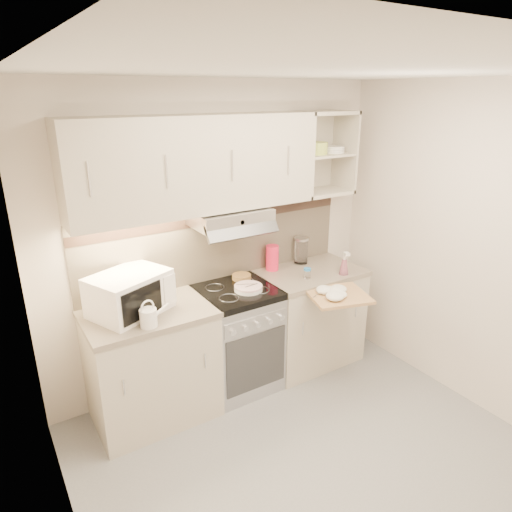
{
  "coord_description": "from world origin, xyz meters",
  "views": [
    {
      "loc": [
        -1.67,
        -1.83,
        2.4
      ],
      "look_at": [
        0.09,
        0.95,
        1.21
      ],
      "focal_mm": 32.0,
      "sensor_mm": 36.0,
      "label": 1
    }
  ],
  "objects_px": {
    "pink_pitcher": "(272,258)",
    "spray_bottle": "(344,265)",
    "watering_can": "(149,317)",
    "cutting_board": "(338,296)",
    "plate_stack": "(248,288)",
    "microwave": "(130,293)",
    "electric_range": "(238,338)",
    "glass_jar": "(301,250)"
  },
  "relations": [
    {
      "from": "microwave",
      "to": "plate_stack",
      "type": "relative_size",
      "value": 2.78
    },
    {
      "from": "electric_range",
      "to": "pink_pitcher",
      "type": "xyz_separation_m",
      "value": [
        0.48,
        0.2,
        0.56
      ]
    },
    {
      "from": "watering_can",
      "to": "cutting_board",
      "type": "xyz_separation_m",
      "value": [
        1.46,
        -0.27,
        -0.1
      ]
    },
    {
      "from": "spray_bottle",
      "to": "pink_pitcher",
      "type": "bearing_deg",
      "value": 152.75
    },
    {
      "from": "plate_stack",
      "to": "microwave",
      "type": "bearing_deg",
      "value": 172.34
    },
    {
      "from": "plate_stack",
      "to": "pink_pitcher",
      "type": "distance_m",
      "value": 0.51
    },
    {
      "from": "pink_pitcher",
      "to": "cutting_board",
      "type": "bearing_deg",
      "value": -84.02
    },
    {
      "from": "electric_range",
      "to": "cutting_board",
      "type": "bearing_deg",
      "value": -37.04
    },
    {
      "from": "spray_bottle",
      "to": "electric_range",
      "type": "bearing_deg",
      "value": -178.42
    },
    {
      "from": "cutting_board",
      "to": "plate_stack",
      "type": "bearing_deg",
      "value": 161.37
    },
    {
      "from": "electric_range",
      "to": "glass_jar",
      "type": "relative_size",
      "value": 3.65
    },
    {
      "from": "watering_can",
      "to": "glass_jar",
      "type": "height_order",
      "value": "glass_jar"
    },
    {
      "from": "electric_range",
      "to": "watering_can",
      "type": "height_order",
      "value": "watering_can"
    },
    {
      "from": "watering_can",
      "to": "spray_bottle",
      "type": "xyz_separation_m",
      "value": [
        1.76,
        -0.0,
        0.02
      ]
    },
    {
      "from": "pink_pitcher",
      "to": "microwave",
      "type": "bearing_deg",
      "value": 178.69
    },
    {
      "from": "watering_can",
      "to": "spray_bottle",
      "type": "height_order",
      "value": "spray_bottle"
    },
    {
      "from": "cutting_board",
      "to": "electric_range",
      "type": "bearing_deg",
      "value": 159.79
    },
    {
      "from": "glass_jar",
      "to": "plate_stack",
      "type": "bearing_deg",
      "value": -159.67
    },
    {
      "from": "microwave",
      "to": "electric_range",
      "type": "bearing_deg",
      "value": -26.5
    },
    {
      "from": "plate_stack",
      "to": "cutting_board",
      "type": "bearing_deg",
      "value": -35.46
    },
    {
      "from": "microwave",
      "to": "glass_jar",
      "type": "relative_size",
      "value": 2.57
    },
    {
      "from": "watering_can",
      "to": "plate_stack",
      "type": "distance_m",
      "value": 0.89
    },
    {
      "from": "glass_jar",
      "to": "electric_range",
      "type": "bearing_deg",
      "value": -165.95
    },
    {
      "from": "pink_pitcher",
      "to": "spray_bottle",
      "type": "xyz_separation_m",
      "value": [
        0.47,
        -0.42,
        -0.03
      ]
    },
    {
      "from": "glass_jar",
      "to": "microwave",
      "type": "bearing_deg",
      "value": -174.81
    },
    {
      "from": "microwave",
      "to": "watering_can",
      "type": "xyz_separation_m",
      "value": [
        0.04,
        -0.27,
        -0.08
      ]
    },
    {
      "from": "pink_pitcher",
      "to": "spray_bottle",
      "type": "bearing_deg",
      "value": -49.65
    },
    {
      "from": "watering_can",
      "to": "plate_stack",
      "type": "bearing_deg",
      "value": -2.36
    },
    {
      "from": "plate_stack",
      "to": "glass_jar",
      "type": "xyz_separation_m",
      "value": [
        0.74,
        0.27,
        0.1
      ]
    },
    {
      "from": "electric_range",
      "to": "plate_stack",
      "type": "distance_m",
      "value": 0.48
    },
    {
      "from": "spray_bottle",
      "to": "cutting_board",
      "type": "bearing_deg",
      "value": -123.52
    },
    {
      "from": "plate_stack",
      "to": "glass_jar",
      "type": "distance_m",
      "value": 0.79
    },
    {
      "from": "plate_stack",
      "to": "cutting_board",
      "type": "height_order",
      "value": "plate_stack"
    },
    {
      "from": "microwave",
      "to": "pink_pitcher",
      "type": "xyz_separation_m",
      "value": [
        1.33,
        0.15,
        -0.03
      ]
    },
    {
      "from": "glass_jar",
      "to": "spray_bottle",
      "type": "distance_m",
      "value": 0.45
    },
    {
      "from": "pink_pitcher",
      "to": "watering_can",
      "type": "bearing_deg",
      "value": -169.73
    },
    {
      "from": "electric_range",
      "to": "pink_pitcher",
      "type": "height_order",
      "value": "pink_pitcher"
    },
    {
      "from": "electric_range",
      "to": "spray_bottle",
      "type": "relative_size",
      "value": 4.1
    },
    {
      "from": "watering_can",
      "to": "pink_pitcher",
      "type": "distance_m",
      "value": 1.35
    },
    {
      "from": "electric_range",
      "to": "watering_can",
      "type": "bearing_deg",
      "value": -164.88
    },
    {
      "from": "electric_range",
      "to": "cutting_board",
      "type": "xyz_separation_m",
      "value": [
        0.65,
        -0.49,
        0.42
      ]
    },
    {
      "from": "pink_pitcher",
      "to": "cutting_board",
      "type": "relative_size",
      "value": 0.5
    }
  ]
}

